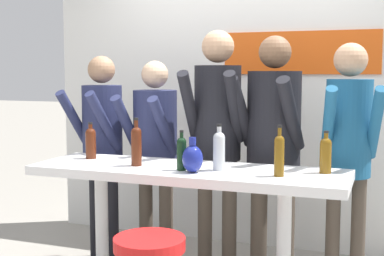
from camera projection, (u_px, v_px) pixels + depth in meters
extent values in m
cube|color=silver|center=(244.00, 105.00, 4.77)|extent=(3.66, 0.10, 2.51)
cube|color=#DB5114|center=(300.00, 53.00, 4.49)|extent=(1.31, 0.02, 0.36)
cube|color=white|center=(187.00, 172.00, 3.47)|extent=(2.06, 0.63, 0.06)
cylinder|color=silver|center=(102.00, 228.00, 3.74)|extent=(0.09, 0.09, 0.87)
cylinder|color=silver|center=(284.00, 249.00, 3.30)|extent=(0.09, 0.09, 0.87)
cylinder|color=red|center=(149.00, 244.00, 2.90)|extent=(0.39, 0.39, 0.07)
cylinder|color=black|center=(96.00, 210.00, 4.43)|extent=(0.10, 0.10, 0.80)
cylinder|color=black|center=(112.00, 213.00, 4.34)|extent=(0.10, 0.10, 0.80)
cylinder|color=#23284C|center=(102.00, 125.00, 4.31)|extent=(0.38, 0.38, 0.64)
sphere|color=#9E7556|center=(101.00, 70.00, 4.26)|extent=(0.22, 0.22, 0.22)
cylinder|color=#23284C|center=(75.00, 120.00, 4.25)|extent=(0.15, 0.38, 0.49)
cylinder|color=#23284C|center=(104.00, 122.00, 4.09)|extent=(0.15, 0.38, 0.49)
cylinder|color=#473D33|center=(146.00, 215.00, 4.33)|extent=(0.11, 0.11, 0.78)
cylinder|color=#473D33|center=(166.00, 218.00, 4.24)|extent=(0.11, 0.11, 0.78)
cylinder|color=#23284C|center=(155.00, 130.00, 4.21)|extent=(0.39, 0.39, 0.62)
sphere|color=#D6AD89|center=(155.00, 74.00, 4.16)|extent=(0.21, 0.21, 0.21)
cylinder|color=#23284C|center=(127.00, 125.00, 4.15)|extent=(0.13, 0.38, 0.48)
cylinder|color=#23284C|center=(163.00, 127.00, 3.99)|extent=(0.13, 0.38, 0.48)
cylinder|color=#473D33|center=(205.00, 216.00, 4.11)|extent=(0.11, 0.11, 0.89)
cylinder|color=#473D33|center=(229.00, 218.00, 4.05)|extent=(0.11, 0.11, 0.89)
cylinder|color=black|center=(218.00, 113.00, 3.99)|extent=(0.37, 0.37, 0.70)
sphere|color=tan|center=(218.00, 46.00, 3.94)|extent=(0.24, 0.24, 0.24)
cylinder|color=black|center=(190.00, 107.00, 3.87)|extent=(0.11, 0.42, 0.54)
cylinder|color=black|center=(234.00, 108.00, 3.78)|extent=(0.11, 0.42, 0.54)
cylinder|color=#473D33|center=(259.00, 221.00, 4.01)|extent=(0.12, 0.12, 0.87)
cylinder|color=#473D33|center=(286.00, 225.00, 3.90)|extent=(0.12, 0.12, 0.87)
cylinder|color=black|center=(274.00, 119.00, 3.87)|extent=(0.45, 0.45, 0.69)
sphere|color=brown|center=(275.00, 52.00, 3.82)|extent=(0.23, 0.23, 0.23)
cylinder|color=black|center=(241.00, 112.00, 3.81)|extent=(0.16, 0.42, 0.53)
cylinder|color=black|center=(291.00, 114.00, 3.63)|extent=(0.16, 0.42, 0.53)
cylinder|color=#473D33|center=(333.00, 234.00, 3.73)|extent=(0.10, 0.10, 0.84)
cylinder|color=#473D33|center=(358.00, 236.00, 3.70)|extent=(0.10, 0.10, 0.84)
cylinder|color=#19517A|center=(349.00, 128.00, 3.63)|extent=(0.36, 0.36, 0.66)
sphere|color=tan|center=(351.00, 60.00, 3.58)|extent=(0.23, 0.23, 0.23)
cylinder|color=#19517A|center=(329.00, 123.00, 3.49)|extent=(0.15, 0.39, 0.50)
cylinder|color=#19517A|center=(375.00, 124.00, 3.44)|extent=(0.15, 0.39, 0.50)
cylinder|color=black|center=(182.00, 156.00, 3.37)|extent=(0.06, 0.06, 0.18)
sphere|color=black|center=(182.00, 142.00, 3.36)|extent=(0.06, 0.06, 0.06)
cylinder|color=black|center=(182.00, 137.00, 3.36)|extent=(0.02, 0.02, 0.06)
cylinder|color=black|center=(182.00, 131.00, 3.35)|extent=(0.03, 0.03, 0.01)
cylinder|color=#4C1E0F|center=(136.00, 149.00, 3.53)|extent=(0.07, 0.07, 0.22)
sphere|color=#4C1E0F|center=(136.00, 132.00, 3.52)|extent=(0.07, 0.07, 0.07)
cylinder|color=#4C1E0F|center=(136.00, 126.00, 3.52)|extent=(0.03, 0.03, 0.08)
cylinder|color=black|center=(136.00, 119.00, 3.51)|extent=(0.03, 0.03, 0.02)
cylinder|color=brown|center=(279.00, 158.00, 3.17)|extent=(0.06, 0.06, 0.22)
sphere|color=brown|center=(279.00, 140.00, 3.16)|extent=(0.06, 0.06, 0.06)
cylinder|color=brown|center=(280.00, 134.00, 3.16)|extent=(0.02, 0.02, 0.08)
cylinder|color=black|center=(280.00, 126.00, 3.15)|extent=(0.03, 0.03, 0.02)
cylinder|color=#4C1E0F|center=(91.00, 146.00, 3.82)|extent=(0.08, 0.08, 0.18)
sphere|color=#4C1E0F|center=(91.00, 133.00, 3.81)|extent=(0.08, 0.08, 0.08)
cylinder|color=#4C1E0F|center=(90.00, 129.00, 3.81)|extent=(0.03, 0.03, 0.06)
cylinder|color=black|center=(90.00, 123.00, 3.81)|extent=(0.03, 0.03, 0.01)
cylinder|color=brown|center=(326.00, 158.00, 3.28)|extent=(0.07, 0.07, 0.18)
sphere|color=brown|center=(326.00, 144.00, 3.27)|extent=(0.07, 0.07, 0.07)
cylinder|color=brown|center=(326.00, 138.00, 3.26)|extent=(0.03, 0.03, 0.06)
cylinder|color=black|center=(326.00, 132.00, 3.26)|extent=(0.03, 0.03, 0.01)
cylinder|color=#B7BCC1|center=(219.00, 154.00, 3.37)|extent=(0.08, 0.08, 0.21)
sphere|color=#B7BCC1|center=(219.00, 138.00, 3.36)|extent=(0.08, 0.08, 0.08)
cylinder|color=#B7BCC1|center=(219.00, 132.00, 3.35)|extent=(0.03, 0.03, 0.07)
cylinder|color=black|center=(219.00, 125.00, 3.35)|extent=(0.03, 0.03, 0.02)
ellipsoid|color=navy|center=(193.00, 159.00, 3.30)|extent=(0.13, 0.13, 0.17)
cylinder|color=navy|center=(193.00, 141.00, 3.28)|extent=(0.04, 0.04, 0.05)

